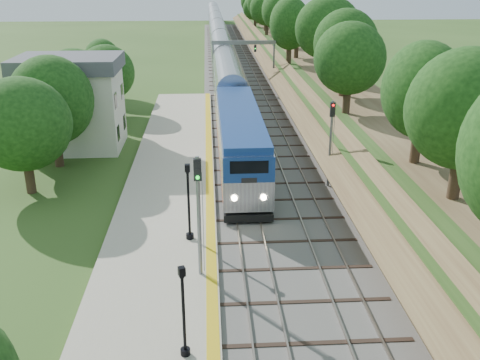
{
  "coord_description": "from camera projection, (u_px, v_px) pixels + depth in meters",
  "views": [
    {
      "loc": [
        -2.35,
        -16.05,
        14.62
      ],
      "look_at": [
        -0.5,
        14.06,
        2.8
      ],
      "focal_mm": 40.0,
      "sensor_mm": 36.0,
      "label": 1
    }
  ],
  "objects": [
    {
      "name": "signal_platform",
      "position": [
        199.0,
        204.0,
        25.57
      ],
      "size": [
        0.37,
        0.29,
        6.25
      ],
      "color": "slate",
      "rests_on": "platform"
    },
    {
      "name": "train",
      "position": [
        219.0,
        42.0,
        99.35
      ],
      "size": [
        3.14,
        147.26,
        4.62
      ],
      "color": "black",
      "rests_on": "trackbed"
    },
    {
      "name": "trackbed",
      "position": [
        238.0,
        80.0,
        76.23
      ],
      "size": [
        9.5,
        170.0,
        0.28
      ],
      "color": "#4C4944",
      "rests_on": "ground"
    },
    {
      "name": "platform",
      "position": [
        166.0,
        208.0,
        34.89
      ],
      "size": [
        6.4,
        68.0,
        0.38
      ],
      "primitive_type": "cube",
      "color": "#ABA28A",
      "rests_on": "ground"
    },
    {
      "name": "yellow_stripe",
      "position": [
        210.0,
        204.0,
        34.98
      ],
      "size": [
        0.55,
        68.0,
        0.01
      ],
      "primitive_type": "cube",
      "color": "gold",
      "rests_on": "platform"
    },
    {
      "name": "lamppost_far",
      "position": [
        189.0,
        206.0,
        29.78
      ],
      "size": [
        0.44,
        0.44,
        4.5
      ],
      "color": "black",
      "rests_on": "platform"
    },
    {
      "name": "embankment",
      "position": [
        296.0,
        66.0,
        76.02
      ],
      "size": [
        10.64,
        170.0,
        11.7
      ],
      "color": "brown",
      "rests_on": "ground"
    },
    {
      "name": "signal_gantry",
      "position": [
        244.0,
        51.0,
        69.87
      ],
      "size": [
        8.4,
        0.38,
        6.2
      ],
      "color": "slate",
      "rests_on": "ground"
    },
    {
      "name": "station_building",
      "position": [
        72.0,
        102.0,
        45.97
      ],
      "size": [
        8.6,
        6.6,
        8.0
      ],
      "color": "beige",
      "rests_on": "ground"
    },
    {
      "name": "trees_behind_platform",
      "position": [
        82.0,
        126.0,
        37.3
      ],
      "size": [
        7.82,
        53.32,
        7.21
      ],
      "color": "#332316",
      "rests_on": "ground"
    },
    {
      "name": "signal_farside",
      "position": [
        331.0,
        135.0,
        37.3
      ],
      "size": [
        0.34,
        0.27,
        6.25
      ],
      "color": "slate",
      "rests_on": "ground"
    },
    {
      "name": "lamppost_mid",
      "position": [
        184.0,
        317.0,
        20.64
      ],
      "size": [
        0.39,
        0.39,
        3.98
      ],
      "color": "black",
      "rests_on": "platform"
    }
  ]
}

